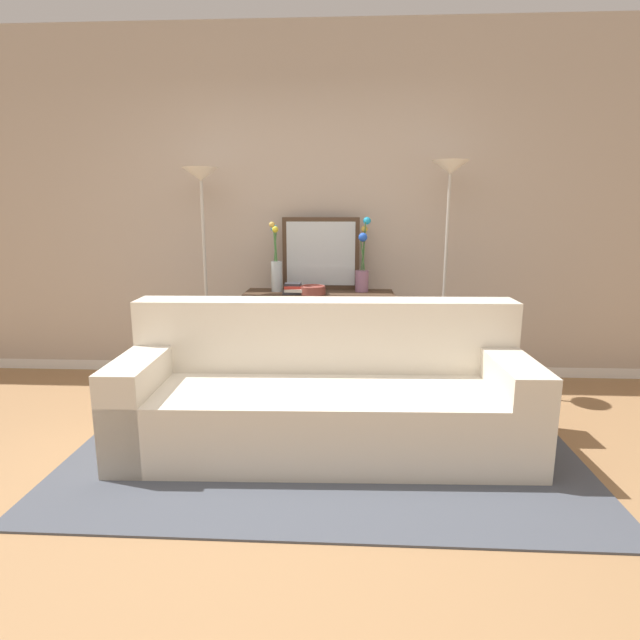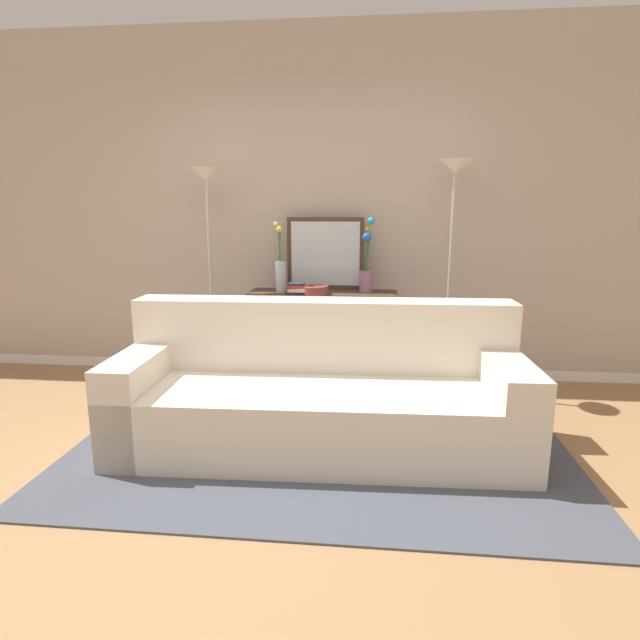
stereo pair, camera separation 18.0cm
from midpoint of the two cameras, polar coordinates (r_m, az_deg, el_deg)
ground_plane at (r=2.74m, az=-9.05°, el=-20.14°), size 16.00×16.00×0.02m
back_wall at (r=4.54m, az=-3.64°, el=12.26°), size 12.00×0.15×2.93m
area_rug at (r=3.20m, az=-1.25°, el=-14.67°), size 3.02×1.68×0.01m
couch at (r=3.22m, az=-1.09°, el=-8.46°), size 2.46×0.96×0.88m
console_table at (r=4.26m, az=-1.30°, el=-0.14°), size 1.21×0.37×0.79m
floor_lamp_left at (r=4.27m, az=-14.04°, el=10.98°), size 0.28×0.28×1.77m
floor_lamp_right at (r=4.14m, az=12.75°, el=11.49°), size 0.28×0.28×1.81m
wall_mirror at (r=4.33m, az=-1.11°, el=7.34°), size 0.64×0.02×0.60m
vase_tall_flowers at (r=4.25m, az=-6.08°, el=5.76°), size 0.10×0.12×0.56m
vase_short_flowers at (r=4.22m, az=3.51°, el=5.80°), size 0.12×0.13×0.60m
fruit_bowl at (r=4.11m, az=-2.09°, el=3.34°), size 0.21×0.21×0.07m
book_stack at (r=4.13m, az=-4.12°, el=3.41°), size 0.19×0.16×0.08m
book_row_under_console at (r=4.43m, az=-5.66°, el=-6.25°), size 0.33×0.18×0.13m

